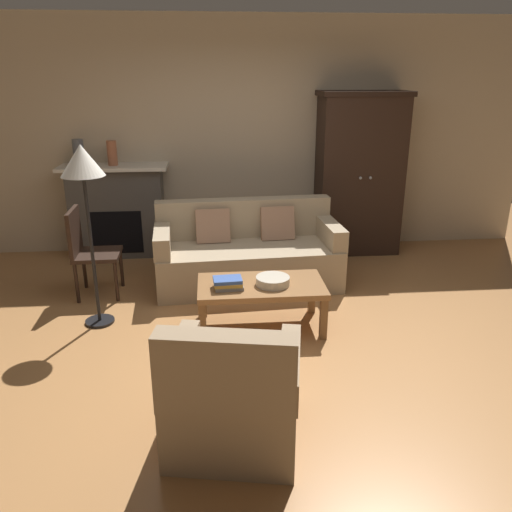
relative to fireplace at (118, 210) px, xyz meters
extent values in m
plane|color=#B27A47|center=(1.55, -2.30, -0.57)|extent=(9.60, 9.60, 0.00)
cube|color=beige|center=(1.55, 0.25, 0.83)|extent=(7.20, 0.10, 2.80)
cube|color=#4C4947|center=(0.00, 0.00, -0.03)|extent=(1.10, 0.36, 1.08)
cube|color=black|center=(0.00, -0.18, -0.23)|extent=(0.60, 0.01, 0.52)
cube|color=white|center=(0.00, -0.02, 0.53)|extent=(1.26, 0.48, 0.04)
cube|color=black|center=(2.95, -0.08, 0.38)|extent=(1.00, 0.52, 1.89)
cube|color=black|center=(2.95, -0.08, 1.35)|extent=(1.06, 0.55, 0.06)
sphere|color=#ADAFB5|center=(2.89, -0.35, 0.41)|extent=(0.04, 0.04, 0.04)
sphere|color=#ADAFB5|center=(3.01, -0.35, 0.41)|extent=(0.04, 0.04, 0.04)
cube|color=tan|center=(1.51, -1.10, -0.35)|extent=(1.95, 0.96, 0.44)
cube|color=tan|center=(1.49, -0.76, 0.08)|extent=(1.91, 0.30, 0.42)
cube|color=tan|center=(0.63, -1.16, -0.02)|extent=(0.21, 0.81, 0.22)
cube|color=tan|center=(2.39, -1.05, -0.02)|extent=(0.21, 0.81, 0.22)
cube|color=#9E755B|center=(1.15, -0.92, 0.04)|extent=(0.37, 0.21, 0.37)
cube|color=#9E755B|center=(1.85, -0.88, 0.04)|extent=(0.37, 0.21, 0.37)
cube|color=olive|center=(1.55, -2.09, -0.17)|extent=(1.10, 0.60, 0.05)
cube|color=brown|center=(1.04, -2.35, -0.38)|extent=(0.06, 0.06, 0.37)
cube|color=brown|center=(2.06, -2.35, -0.38)|extent=(0.06, 0.06, 0.37)
cube|color=brown|center=(1.04, -1.83, -0.38)|extent=(0.06, 0.06, 0.37)
cube|color=brown|center=(2.06, -1.83, -0.38)|extent=(0.06, 0.06, 0.37)
cylinder|color=beige|center=(1.65, -2.13, -0.11)|extent=(0.29, 0.29, 0.07)
cube|color=gray|center=(1.27, -2.17, -0.13)|extent=(0.25, 0.18, 0.03)
cube|color=gold|center=(1.26, -2.17, -0.10)|extent=(0.24, 0.18, 0.03)
cube|color=#38569E|center=(1.26, -2.17, -0.07)|extent=(0.25, 0.18, 0.03)
cylinder|color=#565B66|center=(-0.38, -0.02, 0.70)|extent=(0.13, 0.13, 0.31)
cylinder|color=#A86042|center=(0.00, -0.02, 0.69)|extent=(0.11, 0.11, 0.29)
cube|color=#997F60|center=(1.24, -3.54, -0.36)|extent=(0.89, 0.89, 0.42)
cube|color=#997F60|center=(1.19, -3.84, 0.08)|extent=(0.78, 0.30, 0.46)
cube|color=#997F60|center=(1.57, -3.60, -0.05)|extent=(0.25, 0.71, 0.20)
cube|color=#997F60|center=(0.92, -3.48, -0.05)|extent=(0.25, 0.71, 0.20)
cube|color=black|center=(-0.01, -1.22, -0.14)|extent=(0.45, 0.45, 0.04)
cylinder|color=black|center=(0.18, -1.41, -0.36)|extent=(0.04, 0.04, 0.41)
cylinder|color=black|center=(0.17, -1.03, -0.36)|extent=(0.04, 0.04, 0.41)
cylinder|color=black|center=(-0.20, -1.42, -0.36)|extent=(0.04, 0.04, 0.41)
cylinder|color=black|center=(-0.21, -1.04, -0.36)|extent=(0.04, 0.04, 0.41)
cube|color=black|center=(-0.21, -1.23, 0.11)|extent=(0.05, 0.44, 0.45)
cylinder|color=black|center=(0.09, -1.87, -0.56)|extent=(0.26, 0.26, 0.02)
cylinder|color=black|center=(0.09, -1.87, 0.11)|extent=(0.03, 0.03, 1.37)
cone|color=white|center=(0.09, -1.87, 0.91)|extent=(0.36, 0.36, 0.26)
camera|label=1|loc=(1.14, -6.20, 1.59)|focal=36.10mm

